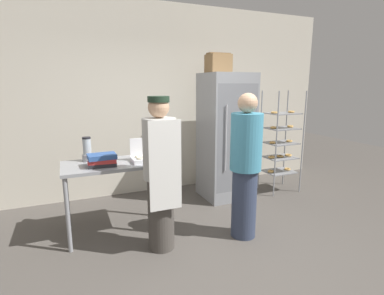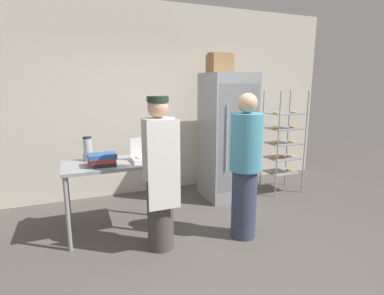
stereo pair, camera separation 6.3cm
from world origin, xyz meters
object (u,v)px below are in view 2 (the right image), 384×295
(blender_pitcher, at_px, (88,150))
(baking_rack, at_px, (283,143))
(refrigerator, at_px, (227,137))
(binder_stack, at_px, (102,160))
(person_baker, at_px, (160,172))
(cardboard_storage_box, at_px, (220,63))
(person_customer, at_px, (245,166))
(donut_box, at_px, (143,158))

(blender_pitcher, bearing_deg, baking_rack, 4.18)
(refrigerator, distance_m, binder_stack, 2.05)
(refrigerator, xyz_separation_m, person_baker, (-1.41, -1.12, -0.11))
(cardboard_storage_box, xyz_separation_m, person_customer, (-0.32, -1.31, -1.22))
(binder_stack, relative_size, person_baker, 0.20)
(baking_rack, height_order, person_customer, person_customer)
(blender_pitcher, bearing_deg, binder_stack, -66.75)
(donut_box, xyz_separation_m, blender_pitcher, (-0.60, 0.29, 0.08))
(refrigerator, relative_size, cardboard_storage_box, 5.73)
(baking_rack, distance_m, donut_box, 2.51)
(binder_stack, bearing_deg, person_customer, -21.42)
(baking_rack, relative_size, blender_pitcher, 5.76)
(baking_rack, height_order, donut_box, baking_rack)
(refrigerator, xyz_separation_m, donut_box, (-1.47, -0.63, -0.05))
(refrigerator, xyz_separation_m, blender_pitcher, (-2.08, -0.34, 0.03))
(donut_box, distance_m, person_baker, 0.50)
(baking_rack, height_order, cardboard_storage_box, cardboard_storage_box)
(donut_box, bearing_deg, baking_rack, 11.88)
(refrigerator, bearing_deg, blender_pitcher, -170.79)
(person_baker, bearing_deg, baking_rack, 22.80)
(refrigerator, xyz_separation_m, baking_rack, (0.98, -0.11, -0.15))
(blender_pitcher, xyz_separation_m, binder_stack, (0.13, -0.31, -0.06))
(person_customer, bearing_deg, blender_pitcher, 151.26)
(binder_stack, bearing_deg, donut_box, 1.77)
(refrigerator, height_order, baking_rack, refrigerator)
(cardboard_storage_box, bearing_deg, blender_pitcher, -168.02)
(blender_pitcher, xyz_separation_m, person_customer, (1.64, -0.90, -0.14))
(refrigerator, bearing_deg, person_customer, -109.54)
(binder_stack, bearing_deg, cardboard_storage_box, 21.59)
(baking_rack, distance_m, person_baker, 2.60)
(donut_box, relative_size, person_customer, 0.16)
(blender_pitcher, relative_size, person_customer, 0.17)
(blender_pitcher, distance_m, person_customer, 1.87)
(donut_box, bearing_deg, person_baker, -83.21)
(donut_box, xyz_separation_m, cardboard_storage_box, (1.36, 0.71, 1.16))
(binder_stack, distance_m, person_customer, 1.62)
(blender_pitcher, relative_size, person_baker, 0.18)
(binder_stack, relative_size, person_customer, 0.19)
(baking_rack, xyz_separation_m, donut_box, (-2.46, -0.52, 0.10))
(baking_rack, distance_m, blender_pitcher, 3.07)
(donut_box, height_order, binder_stack, donut_box)
(donut_box, distance_m, person_customer, 1.20)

